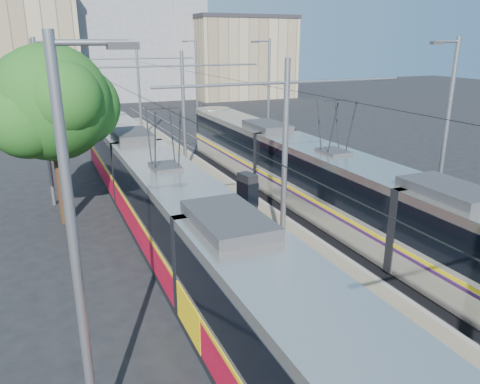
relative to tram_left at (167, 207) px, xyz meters
name	(u,v)px	position (x,y,z in m)	size (l,w,h in m)	color
platform	(203,189)	(3.60, 6.31, -1.56)	(4.00, 50.00, 0.30)	gray
tactile_strip_left	(177,190)	(2.15, 6.31, -1.40)	(0.70, 50.00, 0.01)	gray
tactile_strip_right	(227,183)	(5.05, 6.31, -1.40)	(0.70, 50.00, 0.01)	gray
rails	(203,191)	(3.60, 6.31, -1.69)	(8.71, 70.00, 0.03)	gray
tram_left	(167,207)	(0.00, 0.00, 0.00)	(2.43, 31.24, 5.50)	black
tram_right	(331,185)	(7.20, -0.46, 0.15)	(2.43, 31.25, 5.50)	black
catenary	(221,116)	(3.60, 3.47, 2.82)	(9.20, 70.00, 7.00)	gray
street_lamps	(179,105)	(3.60, 10.31, 2.48)	(15.18, 38.22, 8.00)	gray
shelter	(247,195)	(3.91, 1.11, -0.35)	(0.71, 1.00, 2.02)	black
tree	(60,104)	(-3.22, 4.73, 3.56)	(5.36, 4.95, 7.78)	#382314
building_left	(7,50)	(-6.40, 49.31, 5.07)	(16.32, 12.24, 13.54)	tan
building_centre	(131,36)	(9.60, 53.31, 6.72)	(18.36, 14.28, 16.84)	gray
building_right	(239,57)	(23.60, 47.31, 3.90)	(14.28, 10.20, 11.20)	tan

